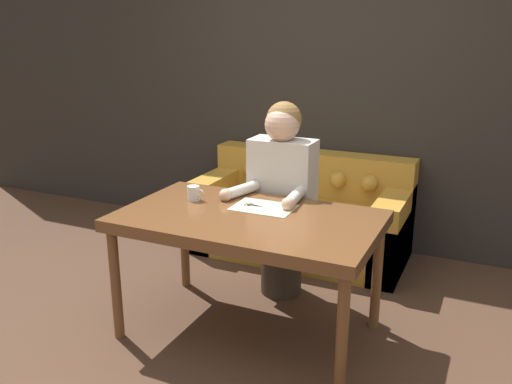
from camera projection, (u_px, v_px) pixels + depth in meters
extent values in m
plane|color=#4C3323|center=(230.00, 341.00, 3.18)|extent=(16.00, 16.00, 0.00)
cube|color=#2D2823|center=(331.00, 88.00, 4.38)|extent=(8.00, 0.06, 2.60)
cube|color=brown|center=(248.00, 221.00, 3.08)|extent=(1.47, 0.87, 0.07)
cylinder|color=brown|center=(116.00, 285.00, 3.14)|extent=(0.06, 0.06, 0.68)
cylinder|color=brown|center=(342.00, 339.00, 2.60)|extent=(0.06, 0.06, 0.68)
cylinder|color=brown|center=(184.00, 241.00, 3.79)|extent=(0.06, 0.06, 0.68)
cylinder|color=brown|center=(377.00, 277.00, 3.24)|extent=(0.06, 0.06, 0.68)
cube|color=#B7842D|center=(300.00, 229.00, 4.36)|extent=(1.66, 0.76, 0.44)
cube|color=#B7842D|center=(313.00, 173.00, 4.47)|extent=(1.66, 0.22, 0.36)
cube|color=#B7842D|center=(220.00, 207.00, 4.63)|extent=(0.20, 0.76, 0.60)
cube|color=#B7842D|center=(392.00, 233.00, 4.04)|extent=(0.20, 0.76, 0.60)
sphere|color=#B7842D|center=(251.00, 170.00, 4.57)|extent=(0.13, 0.13, 0.13)
sphere|color=#B7842D|center=(278.00, 173.00, 4.46)|extent=(0.13, 0.13, 0.13)
sphere|color=#B7842D|center=(307.00, 176.00, 4.36)|extent=(0.13, 0.13, 0.13)
sphere|color=#B7842D|center=(338.00, 180.00, 4.26)|extent=(0.13, 0.13, 0.13)
sphere|color=#B7842D|center=(369.00, 184.00, 4.16)|extent=(0.13, 0.13, 0.13)
cube|color=white|center=(322.00, 209.00, 4.12)|extent=(0.33, 0.28, 0.00)
cylinder|color=#33281E|center=(281.00, 260.00, 3.73)|extent=(0.28, 0.28, 0.47)
cube|color=beige|center=(282.00, 185.00, 3.57)|extent=(0.43, 0.22, 0.61)
sphere|color=#DBAD8E|center=(282.00, 124.00, 3.43)|extent=(0.22, 0.22, 0.22)
sphere|color=olive|center=(284.00, 119.00, 3.45)|extent=(0.23, 0.23, 0.23)
cylinder|color=beige|center=(241.00, 190.00, 3.42)|extent=(0.15, 0.29, 0.07)
sphere|color=#DBAD8E|center=(226.00, 195.00, 3.32)|extent=(0.08, 0.08, 0.08)
cylinder|color=beige|center=(295.00, 197.00, 3.28)|extent=(0.09, 0.29, 0.07)
sphere|color=#DBAD8E|center=(288.00, 204.00, 3.15)|extent=(0.08, 0.08, 0.08)
cube|color=beige|center=(264.00, 207.00, 3.20)|extent=(0.36, 0.26, 0.00)
cube|color=silver|center=(270.00, 208.00, 3.19)|extent=(0.12, 0.03, 0.00)
cube|color=black|center=(254.00, 206.00, 3.22)|extent=(0.08, 0.02, 0.00)
torus|color=black|center=(247.00, 205.00, 3.23)|extent=(0.04, 0.04, 0.01)
cube|color=silver|center=(268.00, 209.00, 3.17)|extent=(0.12, 0.04, 0.00)
cube|color=black|center=(255.00, 205.00, 3.23)|extent=(0.08, 0.03, 0.00)
torus|color=black|center=(249.00, 204.00, 3.26)|extent=(0.04, 0.04, 0.01)
cylinder|color=silver|center=(260.00, 207.00, 3.21)|extent=(0.01, 0.01, 0.01)
cylinder|color=silver|center=(193.00, 193.00, 3.33)|extent=(0.08, 0.08, 0.09)
torus|color=silver|center=(201.00, 193.00, 3.31)|extent=(0.05, 0.01, 0.05)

